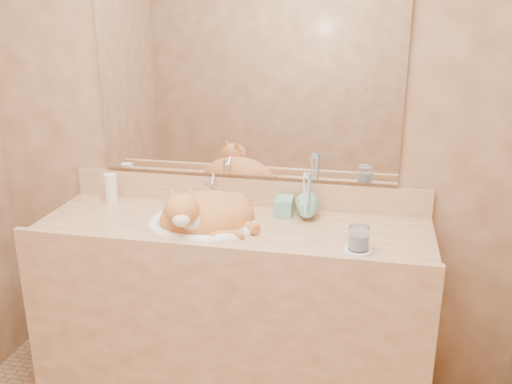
% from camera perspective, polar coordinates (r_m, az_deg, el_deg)
% --- Properties ---
extents(wall_back, '(2.40, 0.02, 2.50)m').
position_cam_1_polar(wall_back, '(2.45, -0.99, 7.65)').
color(wall_back, brown).
rests_on(wall_back, ground).
extents(vanity_counter, '(1.60, 0.55, 0.85)m').
position_cam_1_polar(vanity_counter, '(2.50, -2.31, -12.49)').
color(vanity_counter, '#996A44').
rests_on(vanity_counter, floor).
extents(mirror, '(1.30, 0.02, 0.80)m').
position_cam_1_polar(mirror, '(2.42, -1.07, 10.85)').
color(mirror, white).
rests_on(mirror, wall_back).
extents(sink_basin, '(0.49, 0.42, 0.14)m').
position_cam_1_polar(sink_basin, '(2.30, -5.48, -1.79)').
color(sink_basin, white).
rests_on(sink_basin, vanity_counter).
extents(faucet, '(0.07, 0.13, 0.17)m').
position_cam_1_polar(faucet, '(2.45, -4.32, -0.09)').
color(faucet, silver).
rests_on(faucet, vanity_counter).
extents(cat, '(0.48, 0.45, 0.21)m').
position_cam_1_polar(cat, '(2.28, -5.13, -2.14)').
color(cat, '#B56329').
rests_on(cat, sink_basin).
extents(soap_dispenser, '(0.08, 0.08, 0.17)m').
position_cam_1_polar(soap_dispenser, '(2.36, 2.67, -0.83)').
color(soap_dispenser, '#6BAC91').
rests_on(soap_dispenser, vanity_counter).
extents(toothbrush_cup, '(0.11, 0.11, 0.10)m').
position_cam_1_polar(toothbrush_cup, '(2.33, 5.10, -2.02)').
color(toothbrush_cup, '#6BAC91').
rests_on(toothbrush_cup, vanity_counter).
extents(toothbrushes, '(0.04, 0.04, 0.22)m').
position_cam_1_polar(toothbrushes, '(2.30, 5.15, -0.16)').
color(toothbrushes, white).
rests_on(toothbrushes, toothbrush_cup).
extents(saucer, '(0.11, 0.11, 0.01)m').
position_cam_1_polar(saucer, '(2.11, 10.16, -5.78)').
color(saucer, white).
rests_on(saucer, vanity_counter).
extents(water_glass, '(0.08, 0.08, 0.09)m').
position_cam_1_polar(water_glass, '(2.09, 10.24, -4.55)').
color(water_glass, silver).
rests_on(water_glass, saucer).
extents(lotion_bottle, '(0.06, 0.06, 0.13)m').
position_cam_1_polar(lotion_bottle, '(2.63, -14.31, 0.32)').
color(lotion_bottle, white).
rests_on(lotion_bottle, vanity_counter).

